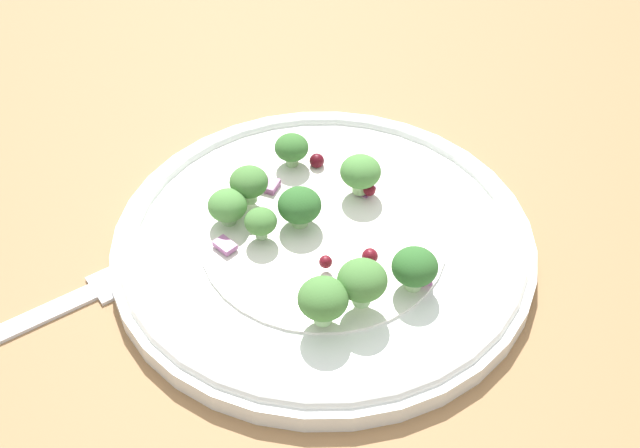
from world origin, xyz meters
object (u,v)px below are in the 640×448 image
at_px(broccoli_floret_1, 261,222).
at_px(fork, 18,324).
at_px(plate, 320,246).
at_px(broccoli_floret_2, 249,183).
at_px(broccoli_floret_0, 292,148).

height_order(broccoli_floret_1, fork, broccoli_floret_1).
xyz_separation_m(plate, broccoli_floret_1, (-0.03, -0.02, 0.02)).
distance_m(broccoli_floret_1, broccoli_floret_2, 0.03).
height_order(plate, broccoli_floret_0, broccoli_floret_0).
xyz_separation_m(broccoli_floret_2, fork, (-0.05, -0.14, -0.03)).
bearing_deg(fork, broccoli_floret_2, 72.69).
bearing_deg(broccoli_floret_2, broccoli_floret_0, 96.02).
distance_m(broccoli_floret_2, fork, 0.15).
bearing_deg(broccoli_floret_2, broccoli_floret_1, -35.88).
xyz_separation_m(broccoli_floret_0, broccoli_floret_2, (0.00, -0.05, 0.01)).
relative_size(broccoli_floret_1, fork, 0.11).
height_order(broccoli_floret_0, fork, broccoli_floret_0).
bearing_deg(broccoli_floret_0, fork, -101.91).
relative_size(plate, broccoli_floret_1, 12.91).
bearing_deg(fork, plate, 56.45).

